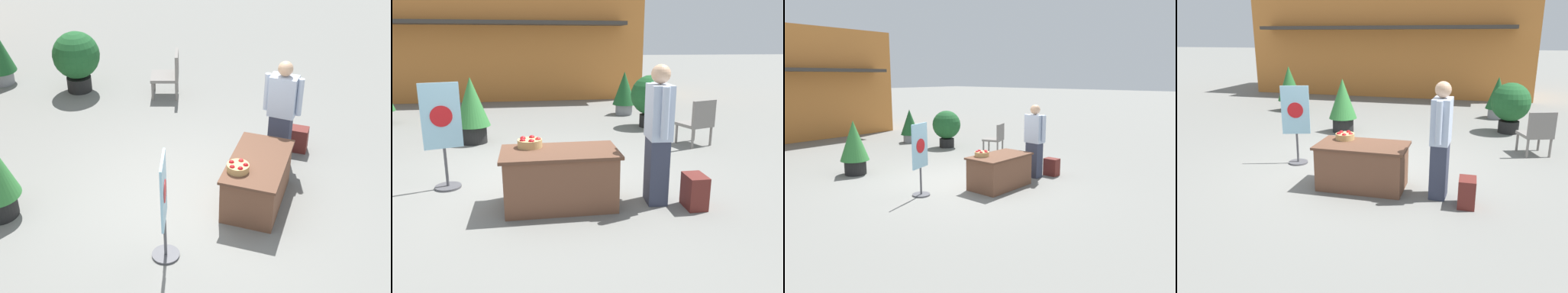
{
  "view_description": "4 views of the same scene",
  "coord_description": "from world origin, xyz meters",
  "views": [
    {
      "loc": [
        -6.12,
        -2.18,
        4.86
      ],
      "look_at": [
        0.07,
        -0.07,
        0.89
      ],
      "focal_mm": 50.0,
      "sensor_mm": 36.0,
      "label": 1
    },
    {
      "loc": [
        -0.07,
        -5.39,
        1.98
      ],
      "look_at": [
        0.74,
        -0.21,
        0.55
      ],
      "focal_mm": 35.0,
      "sensor_mm": 36.0,
      "label": 2
    },
    {
      "loc": [
        -6.03,
        -5.94,
        2.39
      ],
      "look_at": [
        -0.11,
        -0.72,
        0.93
      ],
      "focal_mm": 35.0,
      "sensor_mm": 36.0,
      "label": 3
    },
    {
      "loc": [
        1.88,
        -6.43,
        2.36
      ],
      "look_at": [
        0.44,
        -0.96,
        0.7
      ],
      "focal_mm": 35.0,
      "sensor_mm": 36.0,
      "label": 4
    }
  ],
  "objects": [
    {
      "name": "display_table",
      "position": [
        0.27,
        -0.94,
        0.36
      ],
      "size": [
        1.43,
        0.79,
        0.71
      ],
      "color": "brown",
      "rests_on": "ground_plane"
    },
    {
      "name": "patio_chair",
      "position": [
        3.2,
        1.53,
        0.5
      ],
      "size": [
        0.7,
        0.7,
        0.92
      ],
      "rotation": [
        0.0,
        0.0,
        1.9
      ],
      "color": "gray",
      "rests_on": "ground_plane"
    },
    {
      "name": "backpack",
      "position": [
        1.91,
        -1.26,
        0.21
      ],
      "size": [
        0.24,
        0.34,
        0.42
      ],
      "color": "maroon",
      "rests_on": "ground_plane"
    },
    {
      "name": "person_visitor",
      "position": [
        1.48,
        -1.02,
        0.89
      ],
      "size": [
        0.29,
        0.61,
        1.74
      ],
      "rotation": [
        0.0,
        0.0,
        3.08
      ],
      "color": "#33384C",
      "rests_on": "ground_plane"
    },
    {
      "name": "apple_basket",
      "position": [
        -0.08,
        -0.74,
        0.77
      ],
      "size": [
        0.31,
        0.31,
        0.13
      ],
      "color": "tan",
      "rests_on": "display_table"
    },
    {
      "name": "ground_plane",
      "position": [
        0.0,
        0.0,
        0.0
      ],
      "size": [
        120.0,
        120.0,
        0.0
      ],
      "primitive_type": "plane",
      "color": "slate"
    },
    {
      "name": "poster_board",
      "position": [
        -1.25,
        -0.11,
        0.79
      ],
      "size": [
        0.5,
        0.36,
        1.48
      ],
      "rotation": [
        0.0,
        0.0,
        -1.28
      ],
      "color": "#4C4C51",
      "rests_on": "ground_plane"
    },
    {
      "name": "potted_plant_far_right",
      "position": [
        2.81,
        3.39,
        0.72
      ],
      "size": [
        0.95,
        0.95,
        1.25
      ],
      "color": "black",
      "rests_on": "ground_plane"
    }
  ]
}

